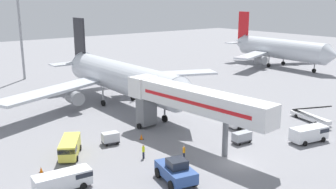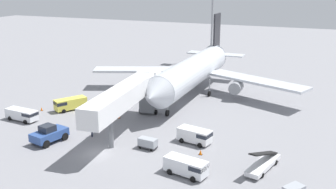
{
  "view_description": "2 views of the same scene",
  "coord_description": "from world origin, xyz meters",
  "px_view_note": "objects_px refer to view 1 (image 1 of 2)",
  "views": [
    {
      "loc": [
        -31.46,
        -27.33,
        18.34
      ],
      "look_at": [
        5.08,
        19.0,
        3.63
      ],
      "focal_mm": 41.21,
      "sensor_mm": 36.0,
      "label": 1
    },
    {
      "loc": [
        26.89,
        -41.48,
        22.44
      ],
      "look_at": [
        1.26,
        21.43,
        2.39
      ],
      "focal_mm": 42.9,
      "sensor_mm": 36.0,
      "label": 2
    }
  ],
  "objects_px": {
    "airplane_background": "(279,49)",
    "service_van_far_right": "(244,119)",
    "baggage_cart_near_right": "(110,138)",
    "belt_loader_truck": "(310,116)",
    "ground_crew_worker_foreground": "(143,151)",
    "service_van_rear_right": "(310,133)",
    "service_van_far_center": "(64,179)",
    "jet_bridge": "(186,100)",
    "safety_cone_charlie": "(271,128)",
    "pushback_tug": "(176,171)",
    "baggage_cart_outer_right": "(242,137)",
    "ground_crew_worker_midground": "(184,152)",
    "safety_cone_alpha": "(141,137)",
    "safety_cone_bravo": "(41,170)",
    "airplane_at_gate": "(119,77)",
    "service_van_far_left": "(70,147)",
    "apron_light_mast": "(18,7)"
  },
  "relations": [
    {
      "from": "airplane_background",
      "to": "service_van_far_right",
      "type": "bearing_deg",
      "value": -148.61
    },
    {
      "from": "airplane_background",
      "to": "baggage_cart_near_right",
      "type": "bearing_deg",
      "value": -161.03
    },
    {
      "from": "belt_loader_truck",
      "to": "service_van_far_right",
      "type": "relative_size",
      "value": 1.41
    },
    {
      "from": "service_van_far_right",
      "to": "ground_crew_worker_foreground",
      "type": "height_order",
      "value": "service_van_far_right"
    },
    {
      "from": "baggage_cart_near_right",
      "to": "service_van_rear_right",
      "type": "bearing_deg",
      "value": -36.2
    },
    {
      "from": "ground_crew_worker_foreground",
      "to": "service_van_far_center",
      "type": "bearing_deg",
      "value": -172.09
    },
    {
      "from": "jet_bridge",
      "to": "service_van_rear_right",
      "type": "xyz_separation_m",
      "value": [
        12.77,
        -10.11,
        -4.52
      ]
    },
    {
      "from": "baggage_cart_near_right",
      "to": "safety_cone_charlie",
      "type": "height_order",
      "value": "baggage_cart_near_right"
    },
    {
      "from": "pushback_tug",
      "to": "service_van_rear_right",
      "type": "distance_m",
      "value": 21.3
    },
    {
      "from": "pushback_tug",
      "to": "baggage_cart_outer_right",
      "type": "xyz_separation_m",
      "value": [
        13.76,
        3.2,
        -0.4
      ]
    },
    {
      "from": "ground_crew_worker_midground",
      "to": "safety_cone_charlie",
      "type": "bearing_deg",
      "value": 0.27
    },
    {
      "from": "jet_bridge",
      "to": "safety_cone_alpha",
      "type": "bearing_deg",
      "value": 135.04
    },
    {
      "from": "safety_cone_alpha",
      "to": "safety_cone_bravo",
      "type": "xyz_separation_m",
      "value": [
        -14.29,
        -1.66,
        -0.05
      ]
    },
    {
      "from": "pushback_tug",
      "to": "service_van_rear_right",
      "type": "relative_size",
      "value": 1.0
    },
    {
      "from": "airplane_at_gate",
      "to": "service_van_far_center",
      "type": "bearing_deg",
      "value": -131.16
    },
    {
      "from": "pushback_tug",
      "to": "safety_cone_bravo",
      "type": "height_order",
      "value": "pushback_tug"
    },
    {
      "from": "airplane_background",
      "to": "service_van_far_center",
      "type": "bearing_deg",
      "value": -158.02
    },
    {
      "from": "service_van_far_left",
      "to": "service_van_far_center",
      "type": "bearing_deg",
      "value": -117.86
    },
    {
      "from": "service_van_rear_right",
      "to": "safety_cone_bravo",
      "type": "bearing_deg",
      "value": 157.93
    },
    {
      "from": "ground_crew_worker_foreground",
      "to": "apron_light_mast",
      "type": "bearing_deg",
      "value": 85.37
    },
    {
      "from": "baggage_cart_near_right",
      "to": "safety_cone_alpha",
      "type": "distance_m",
      "value": 4.27
    },
    {
      "from": "ground_crew_worker_midground",
      "to": "safety_cone_bravo",
      "type": "distance_m",
      "value": 16.08
    },
    {
      "from": "jet_bridge",
      "to": "baggage_cart_near_right",
      "type": "distance_m",
      "value": 11.01
    },
    {
      "from": "baggage_cart_near_right",
      "to": "airplane_at_gate",
      "type": "bearing_deg",
      "value": 55.05
    },
    {
      "from": "belt_loader_truck",
      "to": "baggage_cart_outer_right",
      "type": "relative_size",
      "value": 2.69
    },
    {
      "from": "service_van_far_left",
      "to": "baggage_cart_near_right",
      "type": "bearing_deg",
      "value": 5.49
    },
    {
      "from": "service_van_far_right",
      "to": "baggage_cart_near_right",
      "type": "bearing_deg",
      "value": 162.31
    },
    {
      "from": "airplane_at_gate",
      "to": "baggage_cart_outer_right",
      "type": "relative_size",
      "value": 16.58
    },
    {
      "from": "airplane_at_gate",
      "to": "ground_crew_worker_foreground",
      "type": "distance_m",
      "value": 25.2
    },
    {
      "from": "service_van_far_center",
      "to": "apron_light_mast",
      "type": "relative_size",
      "value": 0.25
    },
    {
      "from": "airplane_at_gate",
      "to": "ground_crew_worker_foreground",
      "type": "relative_size",
      "value": 25.85
    },
    {
      "from": "baggage_cart_outer_right",
      "to": "jet_bridge",
      "type": "bearing_deg",
      "value": 136.99
    },
    {
      "from": "service_van_far_center",
      "to": "apron_light_mast",
      "type": "distance_m",
      "value": 60.77
    },
    {
      "from": "service_van_rear_right",
      "to": "safety_cone_charlie",
      "type": "xyz_separation_m",
      "value": [
        -0.22,
        5.98,
        -0.79
      ]
    },
    {
      "from": "pushback_tug",
      "to": "service_van_far_left",
      "type": "height_order",
      "value": "pushback_tug"
    },
    {
      "from": "baggage_cart_near_right",
      "to": "apron_light_mast",
      "type": "xyz_separation_m",
      "value": [
        5.22,
        48.95,
        15.59
      ]
    },
    {
      "from": "airplane_at_gate",
      "to": "service_van_far_center",
      "type": "xyz_separation_m",
      "value": [
        -20.98,
        -24.0,
        -3.87
      ]
    },
    {
      "from": "service_van_far_left",
      "to": "ground_crew_worker_foreground",
      "type": "xyz_separation_m",
      "value": [
        6.58,
        -5.9,
        -0.29
      ]
    },
    {
      "from": "service_van_rear_right",
      "to": "safety_cone_bravo",
      "type": "distance_m",
      "value": 33.79
    },
    {
      "from": "safety_cone_alpha",
      "to": "safety_cone_charlie",
      "type": "xyz_separation_m",
      "value": [
        16.79,
        -8.37,
        -0.02
      ]
    },
    {
      "from": "jet_bridge",
      "to": "ground_crew_worker_midground",
      "type": "relative_size",
      "value": 14.16
    },
    {
      "from": "safety_cone_charlie",
      "to": "apron_light_mast",
      "type": "bearing_deg",
      "value": 105.02
    },
    {
      "from": "service_van_far_center",
      "to": "ground_crew_worker_midground",
      "type": "bearing_deg",
      "value": -6.6
    },
    {
      "from": "baggage_cart_outer_right",
      "to": "airplane_background",
      "type": "height_order",
      "value": "airplane_background"
    },
    {
      "from": "airplane_at_gate",
      "to": "safety_cone_alpha",
      "type": "relative_size",
      "value": 57.69
    },
    {
      "from": "airplane_at_gate",
      "to": "jet_bridge",
      "type": "distance_m",
      "value": 21.63
    },
    {
      "from": "belt_loader_truck",
      "to": "service_van_far_left",
      "type": "height_order",
      "value": "belt_loader_truck"
    },
    {
      "from": "baggage_cart_near_right",
      "to": "safety_cone_alpha",
      "type": "relative_size",
      "value": 3.05
    },
    {
      "from": "jet_bridge",
      "to": "baggage_cart_outer_right",
      "type": "bearing_deg",
      "value": -43.01
    },
    {
      "from": "service_van_rear_right",
      "to": "ground_crew_worker_midground",
      "type": "distance_m",
      "value": 17.75
    }
  ]
}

